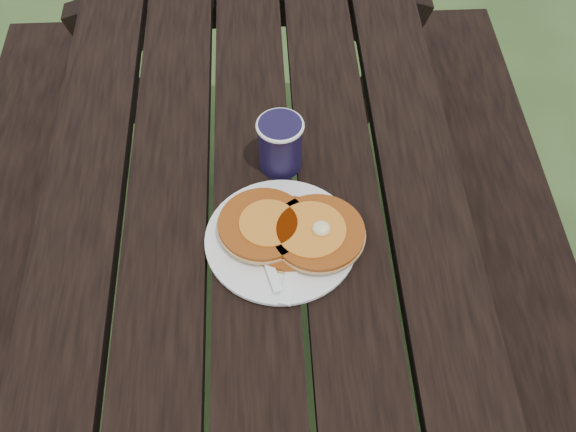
{
  "coord_description": "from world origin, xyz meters",
  "views": [
    {
      "loc": [
        0.02,
        -0.81,
        1.73
      ],
      "look_at": [
        0.06,
        -0.09,
        0.8
      ],
      "focal_mm": 45.0,
      "sensor_mm": 36.0,
      "label": 1
    }
  ],
  "objects_px": {
    "picnic_table": "(260,304)",
    "pancake_stack": "(292,230)",
    "plate": "(281,240)",
    "coffee_cup": "(280,142)"
  },
  "relations": [
    {
      "from": "picnic_table",
      "to": "pancake_stack",
      "type": "relative_size",
      "value": 7.44
    },
    {
      "from": "picnic_table",
      "to": "plate",
      "type": "distance_m",
      "value": 0.4
    },
    {
      "from": "pancake_stack",
      "to": "plate",
      "type": "bearing_deg",
      "value": -162.87
    },
    {
      "from": "plate",
      "to": "pancake_stack",
      "type": "distance_m",
      "value": 0.03
    },
    {
      "from": "pancake_stack",
      "to": "coffee_cup",
      "type": "bearing_deg",
      "value": 94.14
    },
    {
      "from": "coffee_cup",
      "to": "pancake_stack",
      "type": "bearing_deg",
      "value": -85.86
    },
    {
      "from": "pancake_stack",
      "to": "coffee_cup",
      "type": "relative_size",
      "value": 2.32
    },
    {
      "from": "picnic_table",
      "to": "coffee_cup",
      "type": "relative_size",
      "value": 17.27
    },
    {
      "from": "picnic_table",
      "to": "coffee_cup",
      "type": "height_order",
      "value": "coffee_cup"
    },
    {
      "from": "picnic_table",
      "to": "pancake_stack",
      "type": "height_order",
      "value": "pancake_stack"
    }
  ]
}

